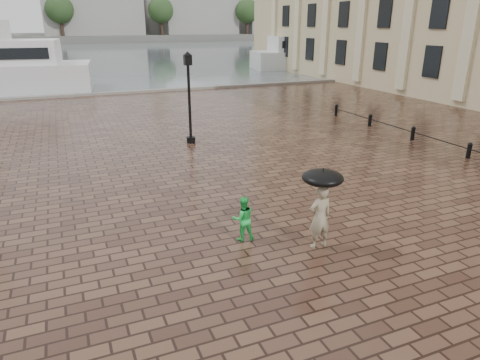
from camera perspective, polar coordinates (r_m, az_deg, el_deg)
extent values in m
plane|color=#341F18|center=(9.45, 0.43, -18.01)|extent=(300.00, 300.00, 0.00)
plane|color=#495358|center=(99.04, -21.71, 15.52)|extent=(240.00, 240.00, 0.00)
cube|color=slate|center=(39.37, -18.43, 10.70)|extent=(80.00, 0.60, 0.30)
cube|color=#4C4C47|center=(166.92, -22.65, 17.14)|extent=(300.00, 60.00, 2.00)
cube|color=gray|center=(157.39, -19.13, 20.39)|extent=(30.00, 22.00, 14.00)
cube|color=gray|center=(163.99, -6.01, 20.74)|extent=(25.00, 22.00, 11.00)
cube|color=gray|center=(177.44, 5.65, 21.52)|extent=(35.00, 22.00, 16.00)
cylinder|color=gray|center=(160.36, -11.61, 22.09)|extent=(6.00, 6.00, 20.00)
cylinder|color=#2D2119|center=(144.87, -22.62, 18.08)|extent=(1.00, 1.00, 8.00)
sphere|color=#1B3317|center=(144.90, -22.93, 20.24)|extent=(8.00, 8.00, 8.00)
cylinder|color=#2D2119|center=(148.53, -10.39, 19.25)|extent=(1.00, 1.00, 8.00)
sphere|color=#1B3317|center=(148.56, -10.53, 21.36)|extent=(8.00, 8.00, 8.00)
cylinder|color=#2D2119|center=(157.91, 0.93, 19.59)|extent=(1.00, 1.00, 8.00)
sphere|color=#1B3317|center=(157.94, 0.94, 21.59)|extent=(8.00, 8.00, 8.00)
cylinder|color=#2D2119|center=(172.08, 10.69, 19.33)|extent=(1.00, 1.00, 8.00)
sphere|color=#1B3317|center=(172.11, 10.81, 21.15)|extent=(8.00, 8.00, 8.00)
cylinder|color=black|center=(22.24, 28.21, 3.35)|extent=(0.20, 0.20, 0.60)
sphere|color=black|center=(22.16, 28.34, 4.14)|extent=(0.22, 0.22, 0.22)
cylinder|color=black|center=(24.50, 22.04, 5.67)|extent=(0.20, 0.20, 0.60)
sphere|color=black|center=(24.43, 22.14, 6.40)|extent=(0.22, 0.22, 0.22)
cylinder|color=black|center=(27.02, 16.93, 7.53)|extent=(0.20, 0.20, 0.60)
sphere|color=black|center=(26.96, 17.00, 8.19)|extent=(0.22, 0.22, 0.22)
cylinder|color=black|center=(29.74, 12.70, 9.01)|extent=(0.20, 0.20, 0.60)
sphere|color=black|center=(29.68, 12.75, 9.62)|extent=(0.22, 0.22, 0.22)
cylinder|color=black|center=(22.39, -6.56, 5.37)|extent=(0.44, 0.44, 0.30)
cylinder|color=black|center=(21.99, -6.75, 10.03)|extent=(0.14, 0.14, 4.00)
cube|color=black|center=(21.72, -6.99, 15.62)|extent=(0.35, 0.35, 0.50)
sphere|color=beige|center=(21.72, -6.99, 15.62)|extent=(0.28, 0.28, 0.28)
imported|color=gray|center=(11.82, 10.61, -4.88)|extent=(0.67, 0.45, 1.80)
imported|color=green|center=(12.11, 0.40, -5.16)|extent=(0.70, 0.57, 1.31)
cube|color=silver|center=(62.37, 13.02, 15.44)|extent=(24.41, 9.55, 2.28)
cube|color=silver|center=(62.25, 13.18, 17.36)|extent=(19.59, 8.01, 1.90)
cube|color=silver|center=(62.20, 13.31, 18.93)|extent=(11.98, 6.20, 1.52)
cylinder|color=black|center=(63.49, 15.91, 20.28)|extent=(1.14, 1.14, 2.28)
cube|color=black|center=(59.99, 14.26, 17.18)|extent=(17.85, 3.07, 0.86)
cube|color=black|center=(64.52, 12.17, 17.52)|extent=(17.85, 3.07, 0.86)
cylinder|color=black|center=(11.57, 10.81, -2.06)|extent=(0.02, 0.02, 0.95)
ellipsoid|color=black|center=(11.40, 10.97, 0.29)|extent=(1.10, 1.10, 0.39)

